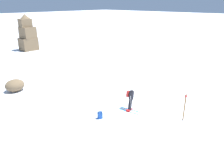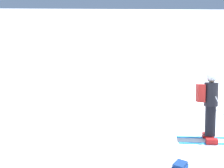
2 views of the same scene
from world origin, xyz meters
The scene contains 6 objects.
ground_plane centered at (0.00, 0.00, 0.00)m, with size 300.00×300.00×0.00m, color white.
skier centered at (0.47, 0.06, 0.94)m, with size 1.28×1.65×1.72m.
rock_pillar centered at (5.75, 25.08, 2.36)m, with size 2.48×2.18×5.64m.
spare_backpack centered at (-1.93, 0.75, 0.24)m, with size 0.36×0.32×0.50m.
exposed_boulder_0 centered at (-3.62, 9.69, 0.53)m, with size 1.64×1.39×1.06m, color brown.
trail_marker centered at (1.64, -3.47, 1.05)m, with size 0.13×0.13×1.90m.
Camera 1 is at (-10.89, -8.65, 7.39)m, focal length 35.00 mm.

